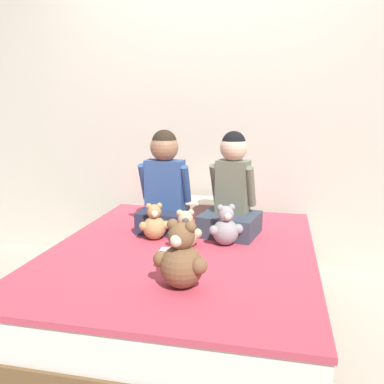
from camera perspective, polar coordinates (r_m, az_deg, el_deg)
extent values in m
plane|color=#B2A899|center=(2.62, -1.29, -17.71)|extent=(14.00, 14.00, 0.00)
cube|color=beige|center=(3.30, 2.97, 11.26)|extent=(8.00, 0.06, 2.50)
cube|color=brown|center=(2.56, -1.31, -15.27)|extent=(1.53, 1.86, 0.25)
cube|color=white|center=(2.46, -1.33, -10.63)|extent=(1.50, 1.83, 0.20)
cube|color=#C64256|center=(2.42, -1.34, -8.15)|extent=(1.52, 1.84, 0.03)
cube|color=#282D47|center=(2.73, -4.05, -3.89)|extent=(0.30, 0.32, 0.14)
cube|color=#33518E|center=(2.72, -3.82, 1.08)|extent=(0.26, 0.13, 0.33)
sphere|color=#9E7051|center=(2.68, -3.89, 6.30)|extent=(0.19, 0.19, 0.19)
sphere|color=#2D2319|center=(2.68, -3.90, 6.99)|extent=(0.16, 0.16, 0.16)
cylinder|color=#33518E|center=(2.77, -6.66, 1.38)|extent=(0.06, 0.14, 0.26)
cylinder|color=#33518E|center=(2.68, -0.90, 1.11)|extent=(0.06, 0.14, 0.26)
cube|color=#384251|center=(2.65, 5.31, -4.49)|extent=(0.41, 0.39, 0.14)
cube|color=slate|center=(2.63, 5.75, 0.77)|extent=(0.22, 0.17, 0.34)
sphere|color=beige|center=(2.60, 5.87, 6.18)|extent=(0.17, 0.17, 0.17)
sphere|color=black|center=(2.59, 5.88, 6.85)|extent=(0.15, 0.15, 0.15)
cylinder|color=slate|center=(2.67, 3.35, 1.16)|extent=(0.08, 0.15, 0.28)
cylinder|color=slate|center=(2.60, 8.21, 0.74)|extent=(0.08, 0.15, 0.28)
sphere|color=tan|center=(2.55, -5.29, -5.01)|extent=(0.15, 0.15, 0.15)
sphere|color=tan|center=(2.52, -5.34, -2.74)|extent=(0.09, 0.09, 0.09)
sphere|color=white|center=(2.49, -5.27, -3.07)|extent=(0.04, 0.04, 0.04)
sphere|color=tan|center=(2.51, -6.09, -1.99)|extent=(0.04, 0.04, 0.04)
sphere|color=tan|center=(2.52, -4.61, -1.94)|extent=(0.04, 0.04, 0.04)
sphere|color=tan|center=(2.53, -6.84, -4.78)|extent=(0.06, 0.06, 0.06)
sphere|color=tan|center=(2.54, -3.70, -4.65)|extent=(0.06, 0.06, 0.06)
sphere|color=#939399|center=(2.45, 4.72, -5.61)|extent=(0.16, 0.16, 0.16)
sphere|color=#939399|center=(2.42, 4.77, -3.07)|extent=(0.10, 0.10, 0.10)
sphere|color=white|center=(2.38, 5.04, -3.44)|extent=(0.04, 0.04, 0.04)
sphere|color=#939399|center=(2.40, 3.98, -2.24)|extent=(0.04, 0.04, 0.04)
sphere|color=#939399|center=(2.42, 5.59, -2.15)|extent=(0.04, 0.04, 0.04)
sphere|color=#939399|center=(2.41, 3.12, -5.39)|extent=(0.06, 0.06, 0.06)
sphere|color=#939399|center=(2.45, 6.52, -5.16)|extent=(0.06, 0.06, 0.06)
sphere|color=#D1B78E|center=(2.40, -0.93, -6.13)|extent=(0.15, 0.15, 0.15)
sphere|color=#D1B78E|center=(2.37, -0.94, -3.73)|extent=(0.09, 0.09, 0.09)
sphere|color=#4C4742|center=(2.33, -0.92, -4.10)|extent=(0.04, 0.04, 0.04)
sphere|color=#D1B78E|center=(2.36, -1.73, -2.91)|extent=(0.04, 0.04, 0.04)
sphere|color=#D1B78E|center=(2.36, -0.15, -2.90)|extent=(0.04, 0.04, 0.04)
sphere|color=#D1B78E|center=(2.38, -2.60, -5.84)|extent=(0.06, 0.06, 0.06)
sphere|color=#D1B78E|center=(2.38, 0.75, -5.80)|extent=(0.06, 0.06, 0.06)
sphere|color=brown|center=(1.90, -1.46, -10.35)|extent=(0.20, 0.20, 0.20)
sphere|color=brown|center=(1.84, -1.48, -6.20)|extent=(0.13, 0.13, 0.13)
sphere|color=beige|center=(1.80, -2.25, -6.87)|extent=(0.06, 0.06, 0.06)
sphere|color=brown|center=(1.85, -2.74, -4.57)|extent=(0.05, 0.05, 0.05)
sphere|color=brown|center=(1.81, -0.21, -4.93)|extent=(0.05, 0.05, 0.05)
sphere|color=brown|center=(1.91, -4.34, -9.37)|extent=(0.08, 0.08, 0.08)
sphere|color=brown|center=(1.83, 0.98, -10.34)|extent=(0.08, 0.08, 0.08)
cube|color=beige|center=(3.11, 1.95, -2.14)|extent=(0.57, 0.28, 0.11)
cube|color=white|center=(2.33, -2.24, -8.53)|extent=(0.21, 0.15, 0.00)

